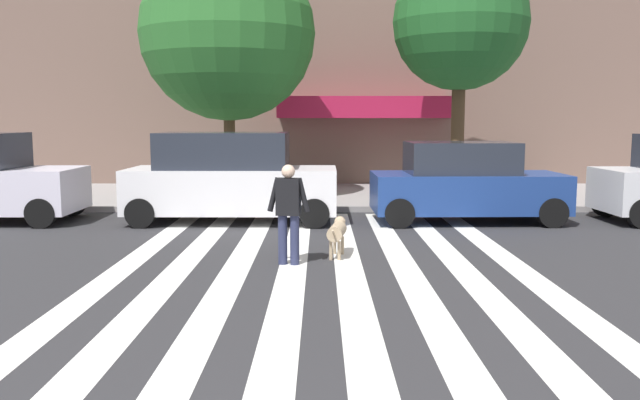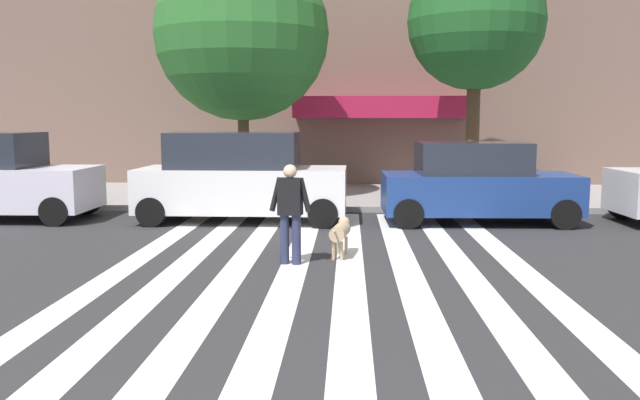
% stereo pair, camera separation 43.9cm
% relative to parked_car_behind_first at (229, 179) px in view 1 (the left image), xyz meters
% --- Properties ---
extents(ground_plane, '(160.00, 160.00, 0.00)m').
position_rel_parked_car_behind_first_xyz_m(ground_plane, '(0.95, -5.69, -1.01)').
color(ground_plane, '#2B2B2D').
extents(sidewalk_far, '(80.00, 6.00, 0.15)m').
position_rel_parked_car_behind_first_xyz_m(sidewalk_far, '(0.95, 4.53, -0.93)').
color(sidewalk_far, gray).
rests_on(sidewalk_far, ground_plane).
extents(crosswalk_stripes, '(6.75, 13.85, 0.01)m').
position_rel_parked_car_behind_first_xyz_m(crosswalk_stripes, '(2.08, -5.69, -1.00)').
color(crosswalk_stripes, silver).
rests_on(crosswalk_stripes, ground_plane).
extents(parked_car_behind_first, '(4.78, 2.04, 2.06)m').
position_rel_parked_car_behind_first_xyz_m(parked_car_behind_first, '(0.00, 0.00, 0.00)').
color(parked_car_behind_first, white).
rests_on(parked_car_behind_first, ground_plane).
extents(parked_car_third_in_line, '(4.37, 2.02, 1.85)m').
position_rel_parked_car_behind_first_xyz_m(parked_car_third_in_line, '(5.42, -0.00, -0.11)').
color(parked_car_third_in_line, navy).
rests_on(parked_car_third_in_line, ground_plane).
extents(street_tree_nearest, '(4.79, 4.79, 6.95)m').
position_rel_parked_car_behind_first_xyz_m(street_tree_nearest, '(-0.45, 3.31, 3.69)').
color(street_tree_nearest, '#4C3823').
rests_on(street_tree_nearest, sidewalk_far).
extents(street_tree_middle, '(3.76, 3.76, 6.77)m').
position_rel_parked_car_behind_first_xyz_m(street_tree_middle, '(5.97, 3.62, 4.00)').
color(street_tree_middle, '#4C3823').
rests_on(street_tree_middle, sidewalk_far).
extents(pedestrian_dog_walker, '(0.71, 0.30, 1.64)m').
position_rel_parked_car_behind_first_xyz_m(pedestrian_dog_walker, '(1.56, -4.48, -0.08)').
color(pedestrian_dog_walker, '#282D4C').
rests_on(pedestrian_dog_walker, ground_plane).
extents(dog_on_leash, '(0.36, 1.10, 0.65)m').
position_rel_parked_car_behind_first_xyz_m(dog_on_leash, '(2.37, -3.86, -0.56)').
color(dog_on_leash, tan).
rests_on(dog_on_leash, ground_plane).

